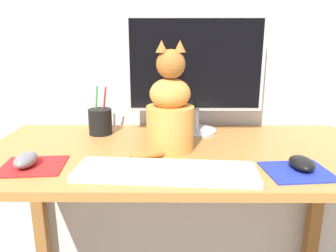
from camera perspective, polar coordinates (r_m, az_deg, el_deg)
The scene contains 9 objects.
desk at distance 1.10m, azimuth 1.88°, elevation -9.69°, with size 1.27×0.60×0.74m.
monitor at distance 1.21m, azimuth 4.77°, elevation 9.60°, with size 0.50×0.17×0.43m.
keyboard at distance 0.87m, azimuth -0.44°, elevation -7.89°, with size 0.49×0.17×0.02m.
mousepad_left at distance 1.00m, azimuth -22.46°, elevation -6.48°, with size 0.18×0.17×0.00m.
mousepad_right at distance 0.96m, azimuth 21.59°, elevation -7.38°, with size 0.18×0.17×0.00m.
computer_mouse_left at distance 0.99m, azimuth -23.49°, elevation -5.42°, with size 0.06×0.10×0.04m.
computer_mouse_right at distance 0.97m, azimuth 22.28°, elevation -5.99°, with size 0.06×0.10×0.03m.
cat at distance 1.03m, azimuth 0.35°, elevation 2.63°, with size 0.20×0.21×0.34m.
pen_cup at distance 1.24m, azimuth -11.71°, elevation 0.81°, with size 0.09×0.09×0.18m.
Camera 1 is at (-0.03, -1.00, 1.09)m, focal length 35.00 mm.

